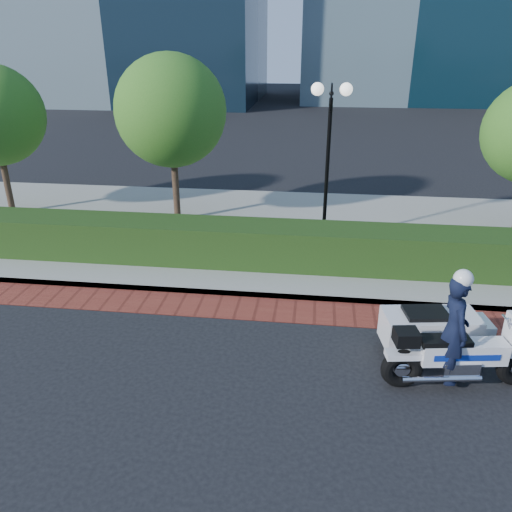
# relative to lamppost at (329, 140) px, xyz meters

# --- Properties ---
(ground) EXTENTS (120.00, 120.00, 0.00)m
(ground) POSITION_rel_lamppost_xyz_m (-1.00, -5.20, -2.96)
(ground) COLOR black
(ground) RESTS_ON ground
(brick_strip) EXTENTS (60.00, 1.00, 0.01)m
(brick_strip) POSITION_rel_lamppost_xyz_m (-1.00, -3.70, -2.95)
(brick_strip) COLOR maroon
(brick_strip) RESTS_ON ground
(sidewalk) EXTENTS (60.00, 8.00, 0.15)m
(sidewalk) POSITION_rel_lamppost_xyz_m (-1.00, 0.80, -2.88)
(sidewalk) COLOR gray
(sidewalk) RESTS_ON ground
(hedge_main) EXTENTS (18.00, 1.20, 1.00)m
(hedge_main) POSITION_rel_lamppost_xyz_m (-1.00, -1.60, -2.31)
(hedge_main) COLOR black
(hedge_main) RESTS_ON sidewalk
(lamppost) EXTENTS (1.02, 0.70, 4.21)m
(lamppost) POSITION_rel_lamppost_xyz_m (0.00, 0.00, 0.00)
(lamppost) COLOR black
(lamppost) RESTS_ON sidewalk
(tree_b) EXTENTS (3.20, 3.20, 4.89)m
(tree_b) POSITION_rel_lamppost_xyz_m (-4.50, 1.30, 0.48)
(tree_b) COLOR #332319
(tree_b) RESTS_ON sidewalk
(police_motorcycle) EXTENTS (2.64, 1.89, 2.14)m
(police_motorcycle) POSITION_rel_lamppost_xyz_m (2.08, -5.48, -2.23)
(police_motorcycle) COLOR black
(police_motorcycle) RESTS_ON ground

